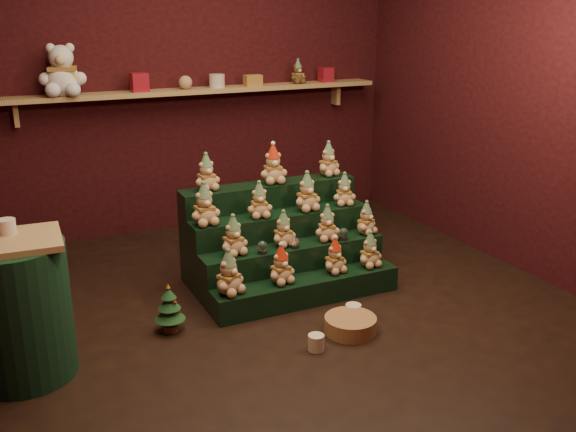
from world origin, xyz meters
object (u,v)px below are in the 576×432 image
snow_globe_c (343,234)px  brown_bear (298,72)px  snow_globe_b (295,243)px  mug_right (353,312)px  white_bear (62,63)px  mini_christmas_tree (169,308)px  side_table (18,309)px  wicker_basket (350,325)px  snow_globe_a (262,247)px  riser_tier_front (307,290)px  mug_left (316,343)px

snow_globe_c → brown_bear: bearing=74.8°
snow_globe_b → brown_bear: 2.17m
mug_right → snow_globe_c: bearing=67.3°
snow_globe_c → white_bear: bearing=134.4°
snow_globe_b → mini_christmas_tree: bearing=-170.1°
side_table → wicker_basket: 2.00m
snow_globe_a → mini_christmas_tree: 0.79m
wicker_basket → brown_bear: bearing=71.5°
snow_globe_a → snow_globe_b: 0.25m
riser_tier_front → snow_globe_b: size_ratio=17.47×
snow_globe_c → side_table: (-2.27, -0.31, -0.00)m
mini_christmas_tree → mug_right: bearing=-17.4°
snow_globe_c → mug_right: (-0.22, -0.53, -0.35)m
mug_left → white_bear: size_ratio=0.19×
snow_globe_b → wicker_basket: 0.77m
riser_tier_front → mug_right: bearing=-67.2°
snow_globe_a → side_table: size_ratio=0.11×
snow_globe_a → side_table: bearing=-169.0°
snow_globe_c → wicker_basket: bearing=-116.1°
side_table → white_bear: white_bear is taller
side_table → mug_left: 1.73m
mini_christmas_tree → white_bear: bearing=98.7°
mini_christmas_tree → mug_left: size_ratio=3.34×
riser_tier_front → mini_christmas_tree: mini_christmas_tree is taller
mug_right → brown_bear: (0.69, 2.24, 1.38)m
mini_christmas_tree → mug_left: (0.74, -0.62, -0.11)m
white_bear → side_table: bearing=-93.9°
riser_tier_front → mini_christmas_tree: 1.00m
wicker_basket → mug_right: bearing=53.3°
snow_globe_c → white_bear: (-1.67, 1.71, 1.18)m
riser_tier_front → snow_globe_a: (-0.27, 0.16, 0.32)m
snow_globe_a → brown_bear: bearing=56.7°
riser_tier_front → snow_globe_b: 0.35m
snow_globe_c → snow_globe_b: bearing=180.0°
snow_globe_b → wicker_basket: bearing=-84.6°
snow_globe_b → mug_left: size_ratio=0.80×
mug_left → mini_christmas_tree: bearing=140.1°
snow_globe_a → riser_tier_front: bearing=-30.3°
snow_globe_a → mug_left: bearing=-89.2°
snow_globe_b → mug_left: snow_globe_b is taller
snow_globe_c → white_bear: white_bear is taller
mini_christmas_tree → brown_bear: (1.85, 1.88, 1.27)m
mini_christmas_tree → wicker_basket: 1.17m
side_table → mini_christmas_tree: side_table is taller
riser_tier_front → mini_christmas_tree: size_ratio=4.16×
riser_tier_front → snow_globe_c: (0.38, 0.16, 0.32)m
white_bear → snow_globe_a: bearing=-46.7°
snow_globe_b → side_table: side_table is taller
riser_tier_front → snow_globe_a: bearing=149.7°
snow_globe_b → white_bear: size_ratio=0.15×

